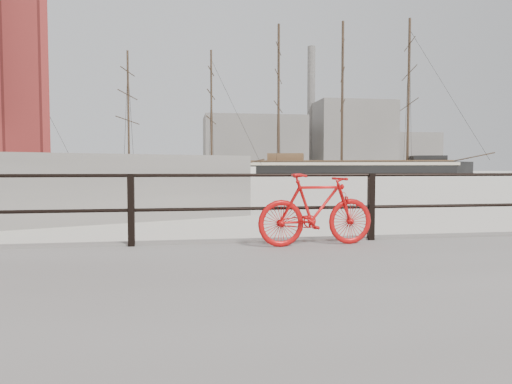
{
  "coord_description": "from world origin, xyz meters",
  "views": [
    {
      "loc": [
        -2.79,
        -6.61,
        1.43
      ],
      "look_at": [
        -1.49,
        1.5,
        1.0
      ],
      "focal_mm": 32.0,
      "sensor_mm": 36.0,
      "label": 1
    }
  ],
  "objects": [
    {
      "name": "ground",
      "position": [
        0.0,
        0.0,
        0.0
      ],
      "size": [
        400.0,
        400.0,
        0.0
      ],
      "primitive_type": "plane",
      "color": "white",
      "rests_on": "ground"
    },
    {
      "name": "guardrail",
      "position": [
        0.0,
        -0.15,
        0.85
      ],
      "size": [
        28.0,
        0.1,
        1.0
      ],
      "primitive_type": null,
      "color": "black",
      "rests_on": "promenade"
    },
    {
      "name": "bicycle",
      "position": [
        -0.96,
        -0.51,
        0.85
      ],
      "size": [
        1.69,
        0.4,
        1.01
      ],
      "primitive_type": "imported",
      "rotation": [
        0.0,
        0.0,
        0.09
      ],
      "color": "red",
      "rests_on": "promenade"
    },
    {
      "name": "barque_black",
      "position": [
        30.01,
        84.75,
        0.0
      ],
      "size": [
        61.41,
        35.41,
        33.15
      ],
      "primitive_type": null,
      "rotation": [
        0.0,
        0.0,
        -0.3
      ],
      "color": "black",
      "rests_on": "ground"
    },
    {
      "name": "schooner_mid",
      "position": [
        -4.9,
        72.44,
        0.0
      ],
      "size": [
        32.93,
        18.5,
        22.16
      ],
      "primitive_type": null,
      "rotation": [
        0.0,
        0.0,
        -0.18
      ],
      "color": "beige",
      "rests_on": "ground"
    },
    {
      "name": "industrial_west",
      "position": [
        20.0,
        140.0,
        9.0
      ],
      "size": [
        32.0,
        18.0,
        18.0
      ],
      "primitive_type": "cube",
      "color": "gray",
      "rests_on": "ground"
    },
    {
      "name": "industrial_mid",
      "position": [
        55.0,
        145.0,
        12.0
      ],
      "size": [
        26.0,
        20.0,
        24.0
      ],
      "primitive_type": "cube",
      "color": "gray",
      "rests_on": "ground"
    },
    {
      "name": "industrial_east",
      "position": [
        78.0,
        150.0,
        7.0
      ],
      "size": [
        20.0,
        16.0,
        14.0
      ],
      "primitive_type": "cube",
      "color": "gray",
      "rests_on": "ground"
    },
    {
      "name": "smokestack",
      "position": [
        42.0,
        150.0,
        22.0
      ],
      "size": [
        2.8,
        2.8,
        44.0
      ],
      "primitive_type": "cylinder",
      "color": "gray",
      "rests_on": "ground"
    }
  ]
}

